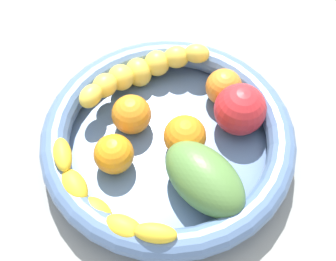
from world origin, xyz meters
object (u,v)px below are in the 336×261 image
(orange_mid_left, at_px, (185,135))
(tomato_red, at_px, (240,109))
(orange_front, at_px, (131,114))
(orange_rear, at_px, (114,154))
(orange_mid_right, at_px, (224,87))
(banana_draped_left, at_px, (141,72))
(mango_green, at_px, (204,179))
(fruit_bowl, at_px, (168,138))
(banana_draped_right, at_px, (99,205))

(orange_mid_left, height_order, tomato_red, tomato_red)
(orange_front, xyz_separation_m, orange_rear, (0.00, -0.07, -0.00))
(tomato_red, bearing_deg, orange_mid_right, 130.88)
(orange_rear, relative_size, tomato_red, 0.74)
(banana_draped_left, xyz_separation_m, mango_green, (0.14, -0.14, 0.00))
(orange_front, height_order, orange_rear, orange_front)
(orange_rear, height_order, tomato_red, tomato_red)
(orange_rear, bearing_deg, orange_mid_right, 57.37)
(fruit_bowl, bearing_deg, tomato_red, 37.92)
(banana_draped_left, relative_size, banana_draped_right, 0.85)
(orange_mid_left, relative_size, orange_rear, 1.08)
(fruit_bowl, height_order, banana_draped_right, banana_draped_right)
(orange_rear, bearing_deg, tomato_red, 41.78)
(banana_draped_left, bearing_deg, mango_green, -43.81)
(fruit_bowl, xyz_separation_m, tomato_red, (0.08, 0.06, 0.02))
(orange_mid_left, bearing_deg, banana_draped_left, 140.37)
(banana_draped_right, relative_size, orange_mid_left, 3.45)
(orange_rear, bearing_deg, banana_draped_left, 98.30)
(orange_rear, xyz_separation_m, tomato_red, (0.14, 0.12, 0.01))
(banana_draped_left, xyz_separation_m, orange_mid_left, (0.10, -0.08, -0.00))
(banana_draped_left, distance_m, orange_rear, 0.14)
(orange_mid_left, bearing_deg, tomato_red, 47.15)
(banana_draped_right, bearing_deg, orange_rear, 100.86)
(banana_draped_left, relative_size, orange_mid_right, 3.13)
(orange_mid_left, bearing_deg, orange_rear, -142.87)
(orange_front, bearing_deg, tomato_red, 21.55)
(orange_mid_right, relative_size, mango_green, 0.44)
(banana_draped_left, height_order, orange_mid_left, same)
(banana_draped_right, xyz_separation_m, orange_mid_left, (0.06, 0.13, -0.00))
(fruit_bowl, relative_size, banana_draped_right, 1.75)
(banana_draped_right, distance_m, orange_mid_right, 0.25)
(banana_draped_left, relative_size, orange_front, 3.03)
(mango_green, bearing_deg, orange_mid_right, 97.21)
(fruit_bowl, xyz_separation_m, banana_draped_right, (-0.04, -0.13, 0.02))
(banana_draped_left, relative_size, mango_green, 1.39)
(banana_draped_right, height_order, orange_rear, same)
(fruit_bowl, relative_size, orange_front, 6.23)
(orange_mid_right, relative_size, tomato_red, 0.74)
(orange_front, bearing_deg, orange_mid_right, 41.43)
(orange_rear, bearing_deg, mango_green, 1.77)
(orange_mid_right, relative_size, orange_rear, 1.01)
(banana_draped_left, xyz_separation_m, orange_front, (0.02, -0.07, -0.00))
(banana_draped_right, bearing_deg, orange_mid_right, 69.08)
(orange_mid_left, xyz_separation_m, tomato_red, (0.06, 0.06, 0.01))
(banana_draped_left, relative_size, orange_rear, 3.16)
(banana_draped_left, bearing_deg, banana_draped_right, -80.83)
(orange_mid_right, height_order, orange_rear, same)
(fruit_bowl, bearing_deg, orange_mid_left, 3.60)
(banana_draped_left, xyz_separation_m, banana_draped_right, (0.03, -0.21, -0.00))
(orange_front, xyz_separation_m, tomato_red, (0.14, 0.05, 0.01))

